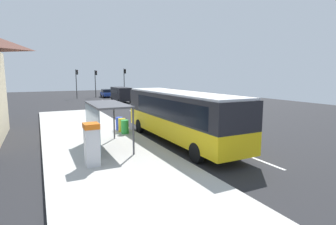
% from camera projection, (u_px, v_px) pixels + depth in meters
% --- Properties ---
extents(ground_plane, '(56.00, 92.00, 0.04)m').
position_uv_depth(ground_plane, '(131.00, 112.00, 30.48)').
color(ground_plane, '#262628').
extents(sidewalk_platform, '(6.20, 30.00, 0.18)m').
position_uv_depth(sidewalk_platform, '(95.00, 140.00, 17.00)').
color(sidewalk_platform, beige).
rests_on(sidewalk_platform, ground).
extents(lane_stripe_seg_0, '(0.16, 2.20, 0.01)m').
position_uv_depth(lane_stripe_seg_0, '(266.00, 163.00, 12.83)').
color(lane_stripe_seg_0, silver).
rests_on(lane_stripe_seg_0, ground).
extents(lane_stripe_seg_1, '(0.16, 2.20, 0.01)m').
position_uv_depth(lane_stripe_seg_1, '(207.00, 140.00, 17.27)').
color(lane_stripe_seg_1, silver).
rests_on(lane_stripe_seg_1, ground).
extents(lane_stripe_seg_2, '(0.16, 2.20, 0.01)m').
position_uv_depth(lane_stripe_seg_2, '(172.00, 127.00, 21.71)').
color(lane_stripe_seg_2, silver).
rests_on(lane_stripe_seg_2, ground).
extents(lane_stripe_seg_3, '(0.16, 2.20, 0.01)m').
position_uv_depth(lane_stripe_seg_3, '(149.00, 118.00, 26.14)').
color(lane_stripe_seg_3, silver).
rests_on(lane_stripe_seg_3, ground).
extents(lane_stripe_seg_4, '(0.16, 2.20, 0.01)m').
position_uv_depth(lane_stripe_seg_4, '(133.00, 112.00, 30.58)').
color(lane_stripe_seg_4, silver).
rests_on(lane_stripe_seg_4, ground).
extents(lane_stripe_seg_5, '(0.16, 2.20, 0.01)m').
position_uv_depth(lane_stripe_seg_5, '(121.00, 107.00, 35.02)').
color(lane_stripe_seg_5, silver).
rests_on(lane_stripe_seg_5, ground).
extents(lane_stripe_seg_6, '(0.16, 2.20, 0.01)m').
position_uv_depth(lane_stripe_seg_6, '(111.00, 103.00, 39.46)').
color(lane_stripe_seg_6, silver).
rests_on(lane_stripe_seg_6, ground).
extents(lane_stripe_seg_7, '(0.16, 2.20, 0.01)m').
position_uv_depth(lane_stripe_seg_7, '(104.00, 101.00, 43.90)').
color(lane_stripe_seg_7, silver).
rests_on(lane_stripe_seg_7, ground).
extents(bus, '(2.67, 11.05, 3.21)m').
position_uv_depth(bus, '(179.00, 114.00, 16.42)').
color(bus, yellow).
rests_on(bus, ground).
extents(white_van, '(2.05, 5.21, 2.30)m').
position_uv_depth(white_van, '(121.00, 93.00, 41.36)').
color(white_van, black).
rests_on(white_van, ground).
extents(sedan_near, '(2.01, 4.48, 1.52)m').
position_uv_depth(sedan_near, '(107.00, 93.00, 50.45)').
color(sedan_near, navy).
rests_on(sedan_near, ground).
extents(ticket_machine, '(0.66, 0.76, 1.94)m').
position_uv_depth(ticket_machine, '(92.00, 144.00, 11.87)').
color(ticket_machine, silver).
rests_on(ticket_machine, sidewalk_platform).
extents(recycling_bin_green, '(0.52, 0.52, 0.95)m').
position_uv_depth(recycling_bin_green, '(125.00, 127.00, 18.43)').
color(recycling_bin_green, green).
rests_on(recycling_bin_green, sidewalk_platform).
extents(recycling_bin_yellow, '(0.52, 0.52, 0.95)m').
position_uv_depth(recycling_bin_yellow, '(122.00, 125.00, 19.05)').
color(recycling_bin_yellow, yellow).
rests_on(recycling_bin_yellow, sidewalk_platform).
extents(recycling_bin_blue, '(0.52, 0.52, 0.95)m').
position_uv_depth(recycling_bin_blue, '(119.00, 123.00, 19.67)').
color(recycling_bin_blue, blue).
rests_on(recycling_bin_blue, sidewalk_platform).
extents(traffic_light_near_side, '(0.49, 0.28, 5.40)m').
position_uv_depth(traffic_light_near_side, '(125.00, 78.00, 50.24)').
color(traffic_light_near_side, '#2D2D2D').
rests_on(traffic_light_near_side, ground).
extents(traffic_light_far_side, '(0.49, 0.28, 5.19)m').
position_uv_depth(traffic_light_far_side, '(77.00, 79.00, 47.20)').
color(traffic_light_far_side, '#2D2D2D').
rests_on(traffic_light_far_side, ground).
extents(traffic_light_median, '(0.49, 0.28, 5.10)m').
position_uv_depth(traffic_light_median, '(96.00, 79.00, 49.45)').
color(traffic_light_median, '#2D2D2D').
rests_on(traffic_light_median, ground).
extents(bus_shelter, '(1.80, 4.00, 2.50)m').
position_uv_depth(bus_shelter, '(102.00, 114.00, 14.55)').
color(bus_shelter, '#4C4C51').
rests_on(bus_shelter, sidewalk_platform).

